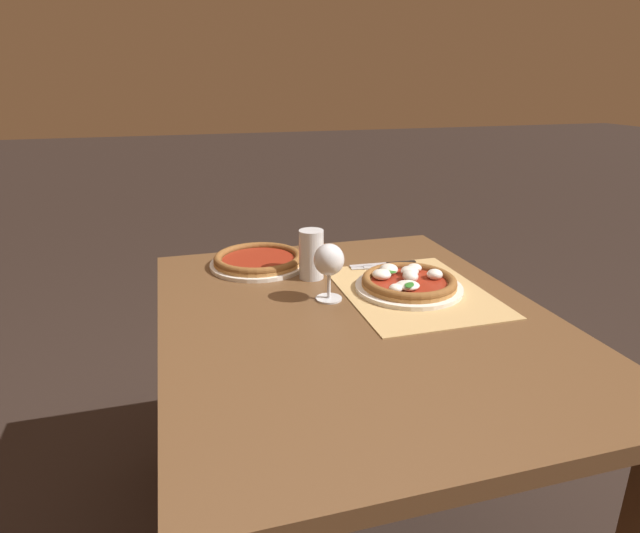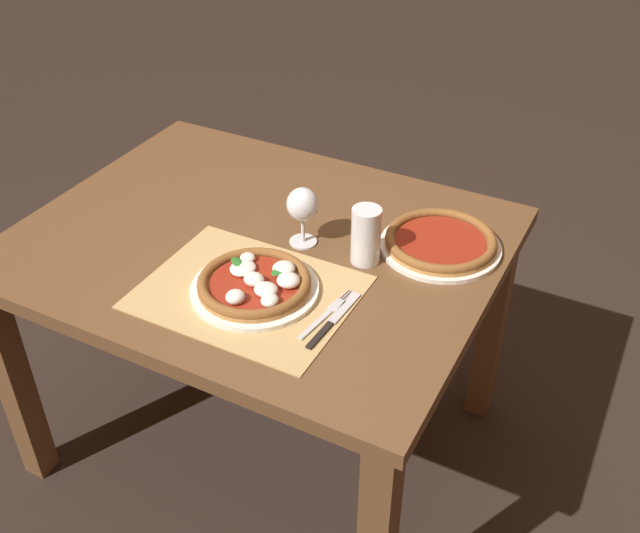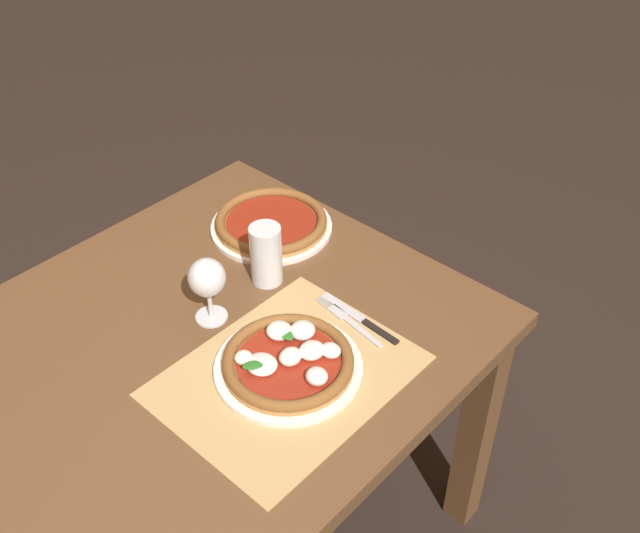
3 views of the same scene
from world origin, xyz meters
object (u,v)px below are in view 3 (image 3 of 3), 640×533
Objects in this scene: wine_glass at (207,280)px; fork at (349,321)px; pizza_far at (271,223)px; pizza_near at (289,361)px; pint_glass at (266,256)px; knife at (359,318)px.

wine_glass is 0.31m from fork.
pizza_near is at bearing -130.75° from pizza_far.
pint_glass is 0.25m from knife.
pint_glass reaches higher than pizza_near.
fork is at bearing -51.00° from wine_glass.
wine_glass is at bearing 130.83° from knife.
wine_glass reaches higher than knife.
wine_glass is (-0.32, -0.13, 0.09)m from pizza_far.
pint_glass is (0.17, 0.23, 0.05)m from pizza_near.
wine_glass is (-0.00, 0.23, 0.08)m from pizza_near.
knife is (-0.11, -0.37, -0.01)m from pizza_far.
pizza_near is 0.48m from pizza_far.
pint_glass is at bearing 0.57° from wine_glass.
pizza_near is 0.21m from knife.
fork is (0.19, -0.23, -0.10)m from wine_glass.
knife is at bearing -26.52° from fork.
pint_glass reaches higher than fork.
pint_glass is at bearing 98.73° from knife.
wine_glass is 0.72× the size of knife.
pizza_far is 1.95× the size of wine_glass.
fork is 0.02m from knife.
pizza_near is 0.29m from pint_glass.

